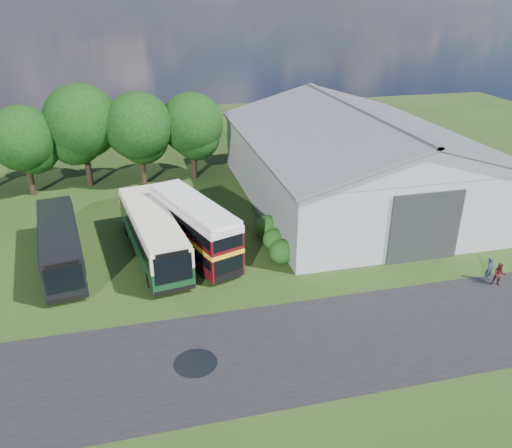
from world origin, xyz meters
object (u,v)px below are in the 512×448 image
object	(u,v)px
visitor_b	(499,275)
visitor_a	(489,270)
bus_maroon_double	(194,228)
bus_green_single	(153,233)
bus_dark_single	(60,244)
storage_shed	(354,153)

from	to	relation	value
visitor_b	visitor_a	bearing A→B (deg)	135.65
bus_maroon_double	visitor_b	world-z (taller)	bus_maroon_double
bus_green_single	bus_dark_single	size ratio (longest dim) A/B	1.09
bus_maroon_double	bus_dark_single	bearing A→B (deg)	156.25
bus_dark_single	visitor_b	size ratio (longest dim) A/B	7.08
visitor_b	bus_maroon_double	bearing A→B (deg)	-175.97
bus_green_single	bus_maroon_double	bearing A→B (deg)	-19.62
storage_shed	bus_maroon_double	xyz separation A→B (m)	(-15.00, -7.51, -2.15)
storage_shed	visitor_b	xyz separation A→B (m)	(2.96, -16.19, -3.39)
bus_maroon_double	bus_green_single	bearing A→B (deg)	149.85
storage_shed	bus_maroon_double	distance (m)	16.91
bus_green_single	visitor_b	bearing A→B (deg)	-33.03
bus_dark_single	visitor_b	distance (m)	28.47
storage_shed	visitor_a	world-z (taller)	storage_shed
bus_green_single	visitor_b	world-z (taller)	bus_green_single
visitor_b	bus_dark_single	bearing A→B (deg)	-169.27
bus_green_single	bus_dark_single	distance (m)	6.11
storage_shed	visitor_a	bearing A→B (deg)	-79.89
bus_dark_single	bus_maroon_double	bearing A→B (deg)	-12.93
storage_shed	visitor_a	xyz separation A→B (m)	(2.77, -15.51, -3.37)
bus_green_single	visitor_a	world-z (taller)	bus_green_single
storage_shed	bus_dark_single	size ratio (longest dim) A/B	2.27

